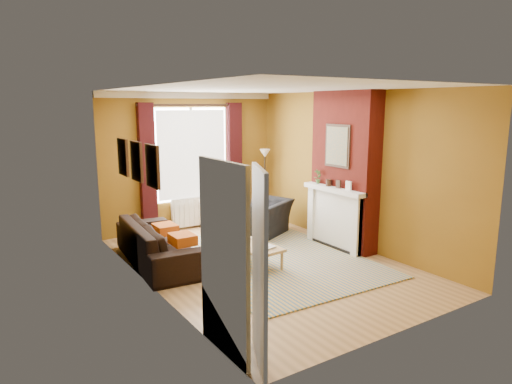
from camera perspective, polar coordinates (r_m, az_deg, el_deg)
ground at (r=7.57m, az=1.04°, el=-8.88°), size 5.50×5.50×0.00m
room_walls at (r=7.81m, az=3.82°, el=2.21°), size 3.82×5.54×2.83m
striped_rug at (r=7.80m, az=1.96°, el=-8.19°), size 2.81×3.81×0.02m
sofa at (r=7.67m, az=-11.99°, el=-6.20°), size 1.09×2.38×0.68m
armchair at (r=9.05m, az=0.72°, el=-3.24°), size 1.39×1.33×0.70m
coffee_table at (r=7.35m, az=-0.54°, el=-6.84°), size 0.64×1.13×0.36m
wicker_stool at (r=9.37m, az=-5.38°, el=-3.45°), size 0.47×0.47×0.49m
floor_lamp at (r=9.97m, az=1.12°, el=3.43°), size 0.30×0.30×1.61m
book_a at (r=7.12m, az=0.55°, el=-7.00°), size 0.27×0.33×0.03m
book_b at (r=7.59m, az=-2.31°, el=-5.89°), size 0.25×0.31×0.02m
mug at (r=7.32m, az=0.62°, el=-6.23°), size 0.13×0.13×0.09m
tv_remote at (r=7.37m, az=-2.35°, el=-6.40°), size 0.10×0.16×0.02m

